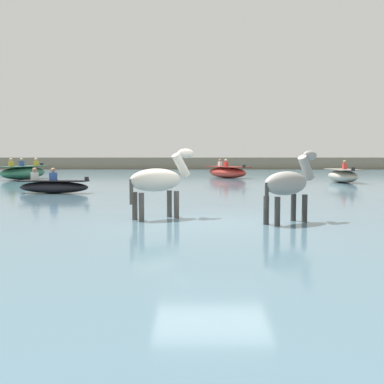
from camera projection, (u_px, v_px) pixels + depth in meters
ground_plane at (212, 235)px, 10.53m from camera, size 120.00×120.00×0.00m
water_surface at (204, 193)px, 20.49m from camera, size 90.00×90.00×0.26m
horse_lead_grey at (288, 185)px, 10.48m from camera, size 1.49×1.30×1.84m
horse_trailing_pinto at (159, 182)px, 11.20m from camera, size 1.59×1.24×1.89m
boat_far_offshore at (23, 173)px, 28.81m from camera, size 2.45×3.99×1.27m
boat_far_inshore at (54, 186)px, 18.58m from camera, size 2.74×1.01×0.97m
boat_near_port at (343, 176)px, 25.70m from camera, size 1.25×3.32×1.18m
boat_distant_west at (227, 172)px, 30.53m from camera, size 2.95×3.70×1.20m
far_shoreline at (199, 164)px, 48.75m from camera, size 80.00×2.40×1.42m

